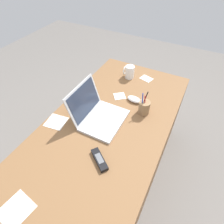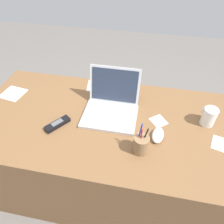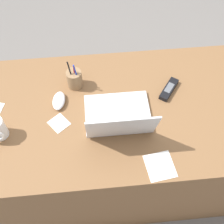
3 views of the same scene
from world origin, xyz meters
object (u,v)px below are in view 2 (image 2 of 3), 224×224
at_px(coffee_mug_white, 209,116).
at_px(cordless_phone, 58,124).
at_px(laptop, 111,106).
at_px(computer_mouse, 158,135).
at_px(pen_holder, 141,144).

height_order(coffee_mug_white, cordless_phone, coffee_mug_white).
bearing_deg(laptop, cordless_phone, -148.59).
height_order(computer_mouse, cordless_phone, computer_mouse).
bearing_deg(computer_mouse, laptop, 160.89).
xyz_separation_m(laptop, computer_mouse, (0.28, -0.15, -0.03)).
relative_size(coffee_mug_white, pen_holder, 0.63).
height_order(cordless_phone, pen_holder, pen_holder).
bearing_deg(computer_mouse, cordless_phone, -169.41).
xyz_separation_m(laptop, cordless_phone, (-0.28, -0.17, -0.04)).
height_order(laptop, pen_holder, laptop).
bearing_deg(cordless_phone, pen_holder, -9.89).
height_order(laptop, cordless_phone, laptop).
bearing_deg(coffee_mug_white, pen_holder, -143.11).
xyz_separation_m(cordless_phone, pen_holder, (0.48, -0.08, 0.04)).
relative_size(computer_mouse, pen_holder, 0.64).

